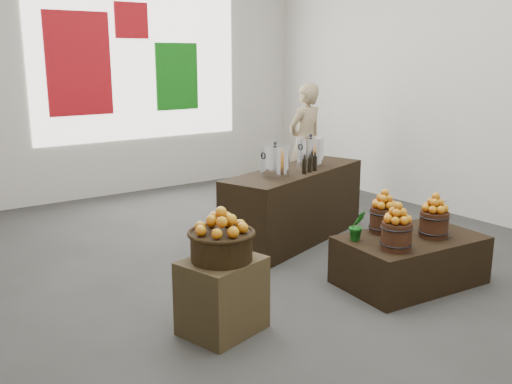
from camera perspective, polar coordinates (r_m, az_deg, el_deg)
ground at (r=5.87m, az=0.79°, el=-6.56°), size 7.00×7.00×0.00m
back_wall at (r=8.58m, az=-13.53°, el=13.05°), size 6.00×0.04×4.00m
back_opening at (r=8.68m, az=-11.61°, el=13.14°), size 3.20×0.02×2.40m
deco_red_left at (r=8.35m, az=-17.31°, el=12.13°), size 0.90×0.04×1.40m
deco_green_right at (r=8.95m, az=-7.92°, el=11.36°), size 0.70×0.04×1.00m
deco_red_upper at (r=8.65m, az=-12.37°, el=16.42°), size 0.50×0.04×0.50m
crate at (r=4.29m, az=-3.39°, el=-10.31°), size 0.66×0.59×0.56m
wicker_basket at (r=4.15m, az=-3.47°, el=-5.45°), size 0.45×0.45×0.20m
apples_in_basket at (r=4.09m, az=-3.51°, el=-2.84°), size 0.35×0.35×0.19m
display_table at (r=5.35m, az=15.14°, el=-6.57°), size 1.32×0.88×0.44m
apple_bucket_front_left at (r=4.89m, az=13.87°, el=-4.28°), size 0.25×0.25×0.23m
apples_in_bucket_front_left at (r=4.83m, az=14.00°, el=-2.01°), size 0.19×0.19×0.17m
apple_bucket_front_right at (r=5.31m, az=17.35°, el=-3.11°), size 0.25×0.25×0.23m
apples_in_bucket_front_right at (r=5.25m, az=17.50°, el=-1.01°), size 0.19×0.19×0.17m
apple_bucket_rear at (r=5.33m, az=12.64°, el=-2.76°), size 0.25×0.25×0.23m
apples_in_bucket_rear at (r=5.27m, az=12.75°, el=-0.66°), size 0.19×0.19×0.17m
herb_garnish_right at (r=5.60m, az=17.26°, el=-1.98°), size 0.32×0.30×0.28m
herb_garnish_left at (r=5.05m, az=10.09°, el=-3.32°), size 0.18×0.16×0.27m
counter at (r=6.33m, az=3.90°, el=-1.30°), size 2.04×1.19×0.80m
stock_pot_left at (r=5.89m, az=1.90°, el=3.07°), size 0.30×0.30×0.30m
stock_pot_center at (r=6.48m, az=5.46°, el=3.97°), size 0.30×0.30×0.30m
oil_cruets at (r=6.12m, az=5.52°, el=3.04°), size 0.22×0.12×0.22m
shopper at (r=8.14m, az=4.95°, el=5.02°), size 0.64×0.46×1.64m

